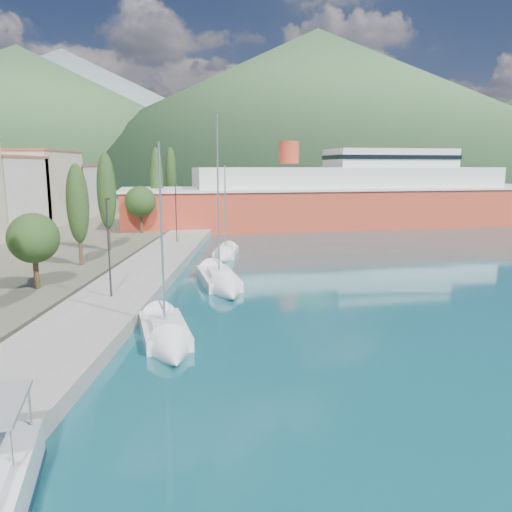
{
  "coord_description": "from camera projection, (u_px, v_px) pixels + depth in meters",
  "views": [
    {
      "loc": [
        0.64,
        -15.08,
        8.74
      ],
      "look_at": [
        0.0,
        14.0,
        3.5
      ],
      "focal_mm": 35.0,
      "sensor_mm": 36.0,
      "label": 1
    }
  ],
  "objects": [
    {
      "name": "ground",
      "position": [
        265.0,
        199.0,
        134.47
      ],
      "size": [
        1400.0,
        1400.0,
        0.0
      ],
      "primitive_type": "plane",
      "color": "#124B56"
    },
    {
      "name": "quay",
      "position": [
        153.0,
        266.0,
        42.11
      ],
      "size": [
        5.0,
        88.0,
        0.8
      ],
      "primitive_type": "cube",
      "color": "gray",
      "rests_on": "ground"
    },
    {
      "name": "hills_far",
      "position": [
        380.0,
        109.0,
        608.46
      ],
      "size": [
        1480.0,
        900.0,
        180.0
      ],
      "color": "slate",
      "rests_on": "ground"
    },
    {
      "name": "hills_near",
      "position": [
        398.0,
        111.0,
        372.07
      ],
      "size": [
        1010.0,
        520.0,
        115.0
      ],
      "color": "#395B34",
      "rests_on": "ground"
    },
    {
      "name": "tree_row",
      "position": [
        109.0,
        198.0,
        48.32
      ],
      "size": [
        3.74,
        66.25,
        11.05
      ],
      "color": "#47301E",
      "rests_on": "land_strip"
    },
    {
      "name": "lamp_posts",
      "position": [
        112.0,
        242.0,
        30.96
      ],
      "size": [
        0.15,
        44.34,
        6.06
      ],
      "color": "#2D2D33",
      "rests_on": "quay"
    },
    {
      "name": "sailboat_near",
      "position": [
        168.0,
        342.0,
        24.27
      ],
      "size": [
        4.44,
        7.82,
        10.77
      ],
      "color": "silver",
      "rests_on": "ground"
    },
    {
      "name": "sailboat_mid",
      "position": [
        224.0,
        285.0,
        35.73
      ],
      "size": [
        4.82,
        9.63,
        13.4
      ],
      "color": "silver",
      "rests_on": "ground"
    },
    {
      "name": "sailboat_far",
      "position": [
        224.0,
        256.0,
        47.99
      ],
      "size": [
        2.34,
        6.63,
        9.63
      ],
      "color": "silver",
      "rests_on": "ground"
    },
    {
      "name": "ferry",
      "position": [
        348.0,
        199.0,
        74.03
      ],
      "size": [
        66.48,
        28.46,
        12.92
      ],
      "color": "#C03D26",
      "rests_on": "ground"
    }
  ]
}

